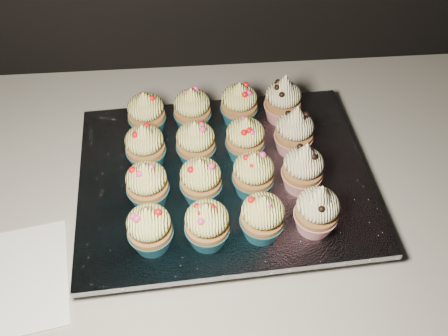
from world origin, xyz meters
TOP-DOWN VIEW (x-y plane):
  - cabinet at (0.00, 1.70)m, footprint 2.40×0.60m
  - worktop at (0.00, 1.70)m, footprint 2.44×0.64m
  - napkin at (-0.12, 1.53)m, footprint 0.20×0.20m
  - baking_tray at (0.20, 1.67)m, footprint 0.44×0.34m
  - foil_lining at (0.20, 1.67)m, footprint 0.47×0.38m
  - cupcake_0 at (0.09, 1.55)m, footprint 0.06×0.06m
  - cupcake_1 at (0.17, 1.55)m, footprint 0.06×0.06m
  - cupcake_2 at (0.24, 1.56)m, footprint 0.06×0.06m
  - cupcake_3 at (0.32, 1.56)m, footprint 0.06×0.06m
  - cupcake_4 at (0.08, 1.63)m, footprint 0.06×0.06m
  - cupcake_5 at (0.16, 1.63)m, footprint 0.06×0.06m
  - cupcake_6 at (0.24, 1.64)m, footprint 0.06×0.06m
  - cupcake_7 at (0.31, 1.64)m, footprint 0.06×0.06m
  - cupcake_8 at (0.08, 1.71)m, footprint 0.06×0.06m
  - cupcake_9 at (0.16, 1.71)m, footprint 0.06×0.06m
  - cupcake_10 at (0.24, 1.71)m, footprint 0.06×0.06m
  - cupcake_11 at (0.32, 1.72)m, footprint 0.06×0.06m
  - cupcake_12 at (0.08, 1.78)m, footprint 0.06×0.06m
  - cupcake_13 at (0.15, 1.79)m, footprint 0.06×0.06m
  - cupcake_14 at (0.23, 1.80)m, footprint 0.06×0.06m
  - cupcake_15 at (0.31, 1.80)m, footprint 0.06×0.06m

SIDE VIEW (x-z plane):
  - cabinet at x=0.00m, z-range 0.00..0.86m
  - worktop at x=0.00m, z-range 0.86..0.90m
  - napkin at x=-0.12m, z-range 0.90..0.90m
  - baking_tray at x=0.20m, z-range 0.90..0.92m
  - foil_lining at x=0.20m, z-range 0.92..0.93m
  - cupcake_0 at x=0.09m, z-range 0.93..1.01m
  - cupcake_1 at x=0.17m, z-range 0.93..1.01m
  - cupcake_2 at x=0.24m, z-range 0.93..1.01m
  - cupcake_4 at x=0.08m, z-range 0.93..1.01m
  - cupcake_5 at x=0.16m, z-range 0.93..1.01m
  - cupcake_6 at x=0.24m, z-range 0.93..1.01m
  - cupcake_8 at x=0.08m, z-range 0.93..1.01m
  - cupcake_9 at x=0.16m, z-range 0.93..1.01m
  - cupcake_10 at x=0.24m, z-range 0.93..1.01m
  - cupcake_12 at x=0.08m, z-range 0.93..1.01m
  - cupcake_13 at x=0.15m, z-range 0.93..1.01m
  - cupcake_14 at x=0.23m, z-range 0.93..1.01m
  - cupcake_3 at x=0.32m, z-range 0.93..1.02m
  - cupcake_7 at x=0.31m, z-range 0.93..1.02m
  - cupcake_11 at x=0.32m, z-range 0.93..1.02m
  - cupcake_15 at x=0.31m, z-range 0.93..1.02m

